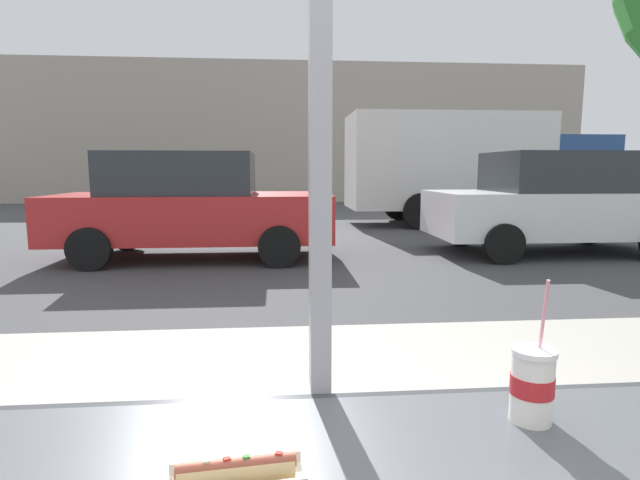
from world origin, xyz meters
name	(u,v)px	position (x,y,z in m)	size (l,w,h in m)	color
ground_plane	(285,250)	(0.00, 8.00, 0.00)	(60.00, 60.00, 0.00)	#424244
sidewalk_strip	(298,414)	(0.00, 1.60, 0.07)	(16.00, 2.80, 0.15)	#B2ADA3
window_wall	(320,31)	(0.00, 0.08, 1.78)	(2.71, 0.20, 2.90)	#56544F
building_facade_far	(280,133)	(0.00, 22.11, 3.11)	(28.00, 1.20, 6.22)	#A89E8E
soda_cup_left	(532,384)	(0.44, -0.13, 1.01)	(0.09, 0.09, 0.32)	silver
hotdog_tray_near	(237,473)	(-0.18, -0.30, 0.95)	(0.24, 0.11, 0.05)	beige
parked_car_red	(191,205)	(-1.54, 7.28, 0.89)	(4.48, 2.06, 1.75)	red
parked_car_white	(554,203)	(4.73, 7.28, 0.90)	(4.22, 2.06, 1.77)	silver
box_truck	(471,165)	(5.08, 12.06, 1.59)	(6.86, 2.44, 2.91)	silver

